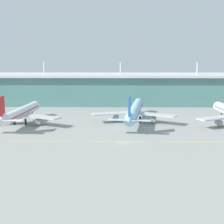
% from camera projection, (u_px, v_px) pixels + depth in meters
% --- Properties ---
extents(ground_plane, '(600.00, 600.00, 0.00)m').
position_uv_depth(ground_plane, '(123.00, 143.00, 156.31)').
color(ground_plane, gray).
extents(terminal_building, '(288.00, 34.00, 32.06)m').
position_uv_depth(terminal_building, '(120.00, 89.00, 265.12)').
color(terminal_building, slate).
rests_on(terminal_building, ground).
extents(airliner_near_middle, '(48.57, 58.57, 18.90)m').
position_uv_depth(airliner_near_middle, '(21.00, 113.00, 194.58)').
color(airliner_near_middle, white).
rests_on(airliner_near_middle, ground).
extents(airliner_center, '(48.36, 72.29, 18.90)m').
position_uv_depth(airliner_center, '(135.00, 111.00, 200.87)').
color(airliner_center, '#9ED1EA').
rests_on(airliner_center, ground).
extents(taxiway_stripe_mid_west, '(28.00, 0.70, 0.04)m').
position_uv_depth(taxiway_stripe_mid_west, '(41.00, 141.00, 159.38)').
color(taxiway_stripe_mid_west, yellow).
rests_on(taxiway_stripe_mid_west, ground).
extents(taxiway_stripe_centre, '(28.00, 0.70, 0.04)m').
position_uv_depth(taxiway_stripe_centre, '(116.00, 142.00, 158.99)').
color(taxiway_stripe_centre, yellow).
rests_on(taxiway_stripe_centre, ground).
extents(taxiway_stripe_mid_east, '(28.00, 0.70, 0.04)m').
position_uv_depth(taxiway_stripe_mid_east, '(192.00, 142.00, 158.59)').
color(taxiway_stripe_mid_east, yellow).
rests_on(taxiway_stripe_mid_east, ground).
extents(safety_cone_left_wingtip, '(0.56, 0.56, 0.70)m').
position_uv_depth(safety_cone_left_wingtip, '(206.00, 132.00, 176.12)').
color(safety_cone_left_wingtip, orange).
rests_on(safety_cone_left_wingtip, ground).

